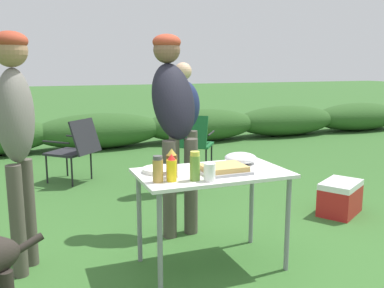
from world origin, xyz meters
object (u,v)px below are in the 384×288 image
(camp_chair_green_behind_table, at_px, (194,140))
(camp_chair_near_hedge, at_px, (75,147))
(food_tray, at_px, (223,169))
(relish_jar, at_px, (195,166))
(standing_person_in_navy_coat, at_px, (183,116))
(spice_jar, at_px, (158,169))
(standing_person_in_olive_jacket, at_px, (16,123))
(plate_stack, at_px, (160,170))
(mustard_bottle, at_px, (172,168))
(standing_person_in_dark_puffer, at_px, (174,109))
(cooler_box, at_px, (340,198))
(folding_table, at_px, (212,182))
(mixing_bowl, at_px, (241,158))
(beer_bottle, at_px, (172,164))
(paper_cup_stack, at_px, (209,172))

(camp_chair_green_behind_table, height_order, camp_chair_near_hedge, same)
(food_tray, distance_m, relish_jar, 0.31)
(relish_jar, height_order, standing_person_in_navy_coat, standing_person_in_navy_coat)
(spice_jar, relative_size, standing_person_in_olive_jacket, 0.10)
(relish_jar, xyz_separation_m, standing_person_in_navy_coat, (0.68, 2.09, 0.08))
(standing_person_in_olive_jacket, bearing_deg, food_tray, -85.15)
(plate_stack, bearing_deg, camp_chair_near_hedge, 96.81)
(mustard_bottle, distance_m, spice_jar, 0.09)
(plate_stack, height_order, spice_jar, spice_jar)
(standing_person_in_dark_puffer, distance_m, camp_chair_green_behind_table, 2.25)
(spice_jar, xyz_separation_m, standing_person_in_olive_jacket, (-0.87, 0.57, 0.28))
(plate_stack, relative_size, camp_chair_green_behind_table, 0.30)
(mustard_bottle, distance_m, relish_jar, 0.16)
(camp_chair_green_behind_table, relative_size, cooler_box, 1.44)
(folding_table, bearing_deg, plate_stack, 161.45)
(food_tray, relative_size, relish_jar, 1.78)
(relish_jar, xyz_separation_m, spice_jar, (-0.25, 0.05, -0.01))
(folding_table, xyz_separation_m, camp_chair_near_hedge, (-0.69, 2.81, -0.20))
(mixing_bowl, bearing_deg, plate_stack, -177.20)
(plate_stack, bearing_deg, mixing_bowl, 2.80)
(plate_stack, bearing_deg, folding_table, -18.55)
(standing_person_in_navy_coat, xyz_separation_m, cooler_box, (1.23, -1.33, -0.74))
(relish_jar, relative_size, beer_bottle, 0.97)
(food_tray, bearing_deg, paper_cup_stack, -136.47)
(folding_table, distance_m, standing_person_in_olive_jacket, 1.46)
(food_tray, height_order, paper_cup_stack, paper_cup_stack)
(paper_cup_stack, height_order, cooler_box, paper_cup_stack)
(folding_table, distance_m, mustard_bottle, 0.42)
(camp_chair_green_behind_table, bearing_deg, mustard_bottle, -79.37)
(camp_chair_green_behind_table, bearing_deg, paper_cup_stack, -74.69)
(spice_jar, xyz_separation_m, cooler_box, (2.16, 0.71, -0.66))
(spice_jar, bearing_deg, beer_bottle, 31.40)
(food_tray, xyz_separation_m, mustard_bottle, (-0.42, -0.09, 0.06))
(relish_jar, bearing_deg, mustard_bottle, 165.88)
(cooler_box, bearing_deg, beer_bottle, -14.03)
(mixing_bowl, relative_size, camp_chair_green_behind_table, 0.31)
(food_tray, xyz_separation_m, relish_jar, (-0.27, -0.12, 0.07))
(paper_cup_stack, distance_m, standing_person_in_dark_puffer, 1.07)
(cooler_box, bearing_deg, paper_cup_stack, -7.38)
(food_tray, distance_m, plate_stack, 0.46)
(spice_jar, height_order, standing_person_in_olive_jacket, standing_person_in_olive_jacket)
(mustard_bottle, xyz_separation_m, cooler_box, (2.06, 0.72, -0.66))
(camp_chair_green_behind_table, bearing_deg, plate_stack, -81.59)
(camp_chair_near_hedge, bearing_deg, plate_stack, -129.01)
(camp_chair_green_behind_table, bearing_deg, cooler_box, -35.08)
(mustard_bottle, bearing_deg, camp_chair_green_behind_table, 65.76)
(mustard_bottle, xyz_separation_m, camp_chair_green_behind_table, (1.28, 2.85, -0.36))
(standing_person_in_olive_jacket, xyz_separation_m, camp_chair_near_hedge, (0.63, 2.37, -0.64))
(standing_person_in_olive_jacket, bearing_deg, plate_stack, -83.68)
(plate_stack, height_order, relish_jar, relish_jar)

